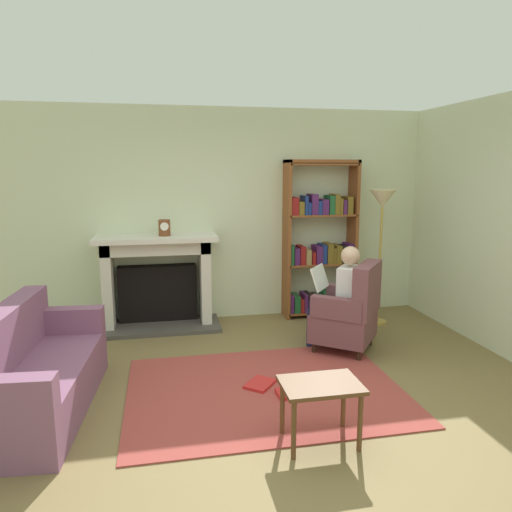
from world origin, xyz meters
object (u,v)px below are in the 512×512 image
fireplace (157,279)px  floor_lamp (382,211)px  mantel_clock (164,228)px  seated_reader (340,293)px  sofa_floral (33,375)px  side_table (321,392)px  armchair_reading (350,312)px  bookshelf (320,245)px

fireplace → floor_lamp: size_ratio=0.88×
mantel_clock → seated_reader: size_ratio=0.17×
seated_reader → sofa_floral: seated_reader is taller
side_table → sofa_floral: bearing=157.6°
fireplace → seated_reader: bearing=-31.1°
fireplace → mantel_clock: mantel_clock is taller
armchair_reading → sofa_floral: size_ratio=0.55×
mantel_clock → floor_lamp: (2.63, -0.34, 0.18)m
seated_reader → sofa_floral: bearing=-36.4°
mantel_clock → armchair_reading: size_ratio=0.20×
mantel_clock → bookshelf: (2.01, 0.14, -0.29)m
bookshelf → floor_lamp: size_ratio=1.22×
side_table → mantel_clock: bearing=110.3°
side_table → floor_lamp: size_ratio=0.33×
seated_reader → side_table: 1.90m
fireplace → bookshelf: bearing=0.9°
fireplace → side_table: (1.13, -2.87, -0.22)m
bookshelf → armchair_reading: bearing=-94.0°
fireplace → sofa_floral: fireplace is taller
mantel_clock → floor_lamp: size_ratio=0.11×
sofa_floral → floor_lamp: 4.17m
fireplace → sofa_floral: 2.24m
fireplace → sofa_floral: (-0.98, -2.00, -0.28)m
bookshelf → floor_lamp: 0.91m
fireplace → side_table: bearing=-68.5°
bookshelf → side_table: 3.12m
fireplace → sofa_floral: bearing=-116.1°
fireplace → armchair_reading: bearing=-31.4°
sofa_floral → floor_lamp: bearing=-62.7°
sofa_floral → side_table: bearing=-107.8°
seated_reader → side_table: seated_reader is taller
bookshelf → mantel_clock: bearing=-176.1°
bookshelf → armchair_reading: bookshelf is taller
floor_lamp → fireplace: bearing=170.8°
armchair_reading → seated_reader: 0.23m
sofa_floral → side_table: size_ratio=3.13×
fireplace → floor_lamp: floor_lamp is taller
mantel_clock → side_table: 3.07m
floor_lamp → bookshelf: bearing=142.3°
sofa_floral → seated_reader: bearing=-69.4°
mantel_clock → sofa_floral: (-1.08, -1.90, -0.93)m
seated_reader → sofa_floral: 3.04m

